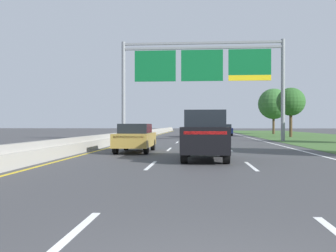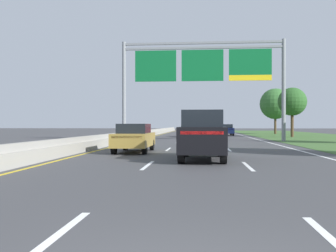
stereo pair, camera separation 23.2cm
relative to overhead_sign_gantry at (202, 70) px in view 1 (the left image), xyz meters
The scene contains 10 objects.
ground_plane 7.70m from the overhead_sign_gantry, 94.33° to the left, with size 220.00×220.00×0.00m, color #3D3D3F.
lane_striping 7.47m from the overhead_sign_gantry, 94.89° to the left, with size 11.96×106.00×0.01m.
median_barrier_concrete 10.11m from the overhead_sign_gantry, 150.12° to the left, with size 0.60×110.00×0.85m.
overhead_sign_gantry is the anchor object (origin of this frame).
pickup_truck_red 12.18m from the overhead_sign_gantry, 92.80° to the left, with size 2.15×5.45×2.20m.
car_blue_right_lane_sedan 19.13m from the overhead_sign_gantry, 79.18° to the left, with size 1.90×4.43×1.57m.
car_gold_left_lane_sedan 15.64m from the overhead_sign_gantry, 105.32° to the right, with size 1.84×4.41×1.57m.
car_black_centre_lane_suv 19.04m from the overhead_sign_gantry, 90.27° to the right, with size 1.99×4.73×2.11m.
roadside_tree_far 16.26m from the overhead_sign_gantry, 47.21° to the left, with size 3.44×3.44×6.03m.
roadside_tree_distant 28.72m from the overhead_sign_gantry, 65.78° to the left, with size 4.91×4.91×7.30m.
Camera 1 is at (-0.12, -3.25, 1.53)m, focal length 39.59 mm.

